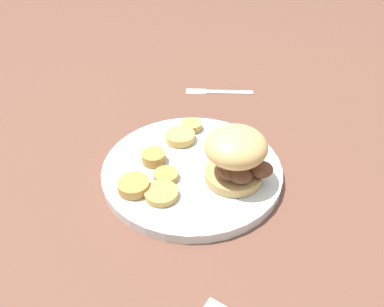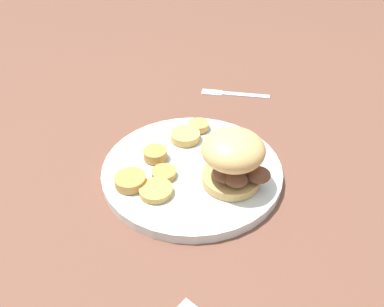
% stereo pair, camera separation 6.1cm
% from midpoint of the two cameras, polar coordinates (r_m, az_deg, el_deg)
% --- Properties ---
extents(ground_plane, '(4.00, 4.00, 0.00)m').
position_cam_midpoint_polar(ground_plane, '(0.64, 2.74, -3.19)').
color(ground_plane, brown).
extents(dinner_plate, '(0.30, 0.30, 0.02)m').
position_cam_midpoint_polar(dinner_plate, '(0.64, 2.77, -2.48)').
color(dinner_plate, silver).
rests_on(dinner_plate, ground_plane).
extents(sandwich, '(0.11, 0.10, 0.09)m').
position_cam_midpoint_polar(sandwich, '(0.57, 9.41, -0.83)').
color(sandwich, tan).
rests_on(sandwich, dinner_plate).
extents(potato_round_0, '(0.05, 0.05, 0.02)m').
position_cam_midpoint_polar(potato_round_0, '(0.59, -6.47, -4.24)').
color(potato_round_0, '#BC8942').
rests_on(potato_round_0, dinner_plate).
extents(potato_round_1, '(0.04, 0.04, 0.01)m').
position_cam_midpoint_polar(potato_round_1, '(0.61, -1.42, -3.11)').
color(potato_round_1, '#BC8942').
rests_on(potato_round_1, dinner_plate).
extents(potato_round_2, '(0.05, 0.05, 0.01)m').
position_cam_midpoint_polar(potato_round_2, '(0.58, -2.50, -5.75)').
color(potato_round_2, tan).
rests_on(potato_round_2, dinner_plate).
extents(potato_round_3, '(0.04, 0.04, 0.02)m').
position_cam_midpoint_polar(potato_round_3, '(0.64, -2.91, -0.20)').
color(potato_round_3, '#BC8942').
rests_on(potato_round_3, dinner_plate).
extents(potato_round_4, '(0.04, 0.04, 0.01)m').
position_cam_midpoint_polar(potato_round_4, '(0.72, 3.52, 4.16)').
color(potato_round_4, tan).
rests_on(potato_round_4, dinner_plate).
extents(potato_round_5, '(0.05, 0.05, 0.01)m').
position_cam_midpoint_polar(potato_round_5, '(0.69, 1.54, 2.61)').
color(potato_round_5, tan).
rests_on(potato_round_5, dinner_plate).
extents(fork, '(0.16, 0.05, 0.00)m').
position_cam_midpoint_polar(fork, '(0.88, 8.46, 8.96)').
color(fork, silver).
rests_on(fork, ground_plane).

